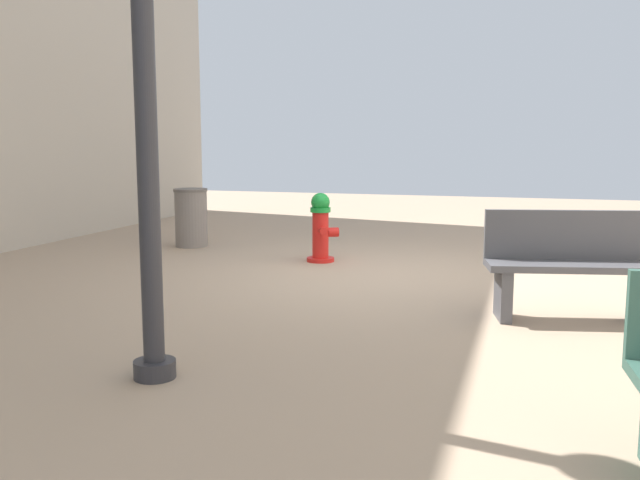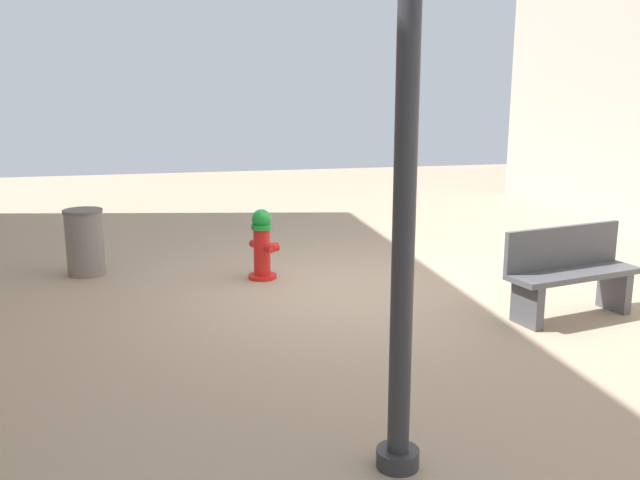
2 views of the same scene
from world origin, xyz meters
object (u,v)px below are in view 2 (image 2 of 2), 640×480
street_lamp (408,90)px  bench_near (569,271)px  fire_hydrant (262,244)px  trash_bin (85,242)px

street_lamp → bench_near: bearing=-137.7°
fire_hydrant → street_lamp: street_lamp is taller
bench_near → street_lamp: 4.13m
trash_bin → bench_near: bearing=151.4°
bench_near → trash_bin: 5.87m
fire_hydrant → trash_bin: (2.20, -0.67, -0.02)m
street_lamp → trash_bin: street_lamp is taller
bench_near → trash_bin: bench_near is taller
fire_hydrant → bench_near: 3.65m
bench_near → fire_hydrant: bearing=-35.9°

